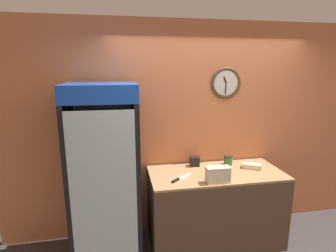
{
  "coord_description": "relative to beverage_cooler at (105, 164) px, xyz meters",
  "views": [
    {
      "loc": [
        -1.1,
        -1.87,
        2.14
      ],
      "look_at": [
        -0.6,
        0.86,
        1.52
      ],
      "focal_mm": 28.0,
      "sensor_mm": 36.0,
      "label": 1
    }
  ],
  "objects": [
    {
      "name": "wall_back",
      "position": [
        1.29,
        0.34,
        0.27
      ],
      "size": [
        5.2,
        0.1,
        2.7
      ],
      "color": "#D17547",
      "rests_on": "ground_plane"
    },
    {
      "name": "prep_counter",
      "position": [
        1.29,
        -0.07,
        -0.62
      ],
      "size": [
        1.59,
        0.71,
        0.92
      ],
      "color": "#4C3828",
      "rests_on": "ground_plane"
    },
    {
      "name": "beverage_cooler",
      "position": [
        0.0,
        0.0,
        0.0
      ],
      "size": [
        0.75,
        0.67,
        1.98
      ],
      "color": "black",
      "rests_on": "ground_plane"
    },
    {
      "name": "sandwich_stack_bottom",
      "position": [
        1.2,
        -0.35,
        -0.14
      ],
      "size": [
        0.26,
        0.12,
        0.06
      ],
      "color": "beige",
      "rests_on": "prep_counter"
    },
    {
      "name": "sandwich_stack_middle",
      "position": [
        1.2,
        -0.35,
        -0.08
      ],
      "size": [
        0.26,
        0.11,
        0.06
      ],
      "color": "beige",
      "rests_on": "sandwich_stack_bottom"
    },
    {
      "name": "sandwich_stack_top",
      "position": [
        1.2,
        -0.35,
        -0.02
      ],
      "size": [
        0.26,
        0.12,
        0.06
      ],
      "color": "beige",
      "rests_on": "sandwich_stack_middle"
    },
    {
      "name": "sandwich_flat_left",
      "position": [
        1.76,
        -0.03,
        -0.14
      ],
      "size": [
        0.25,
        0.19,
        0.06
      ],
      "color": "beige",
      "rests_on": "prep_counter"
    },
    {
      "name": "chefs_knife",
      "position": [
        0.81,
        -0.19,
        -0.16
      ],
      "size": [
        0.28,
        0.25,
        0.02
      ],
      "color": "silver",
      "rests_on": "prep_counter"
    },
    {
      "name": "condiment_jar",
      "position": [
        1.53,
        0.15,
        -0.11
      ],
      "size": [
        0.11,
        0.11,
        0.11
      ],
      "color": "#336B38",
      "rests_on": "prep_counter"
    },
    {
      "name": "napkin_dispenser",
      "position": [
        1.09,
        0.17,
        -0.11
      ],
      "size": [
        0.11,
        0.09,
        0.12
      ],
      "color": "black",
      "rests_on": "prep_counter"
    }
  ]
}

